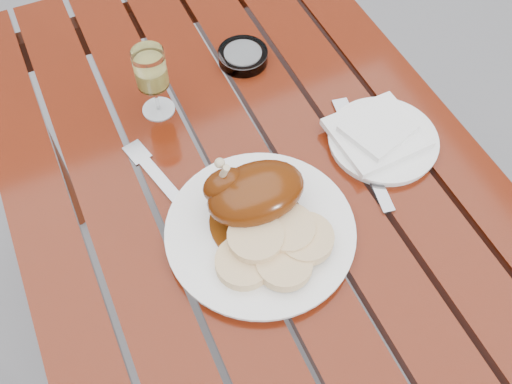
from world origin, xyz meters
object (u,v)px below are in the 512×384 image
wine_glass (153,83)px  ashtray (243,56)px  side_plate (383,140)px  table (249,265)px  dinner_plate (260,232)px

wine_glass → ashtray: 0.21m
wine_glass → ashtray: wine_glass is taller
side_plate → wine_glass: bearing=144.3°
table → side_plate: 0.46m
wine_glass → side_plate: 0.42m
wine_glass → ashtray: (0.20, 0.05, -0.06)m
wine_glass → side_plate: (0.34, -0.24, -0.06)m
dinner_plate → ashtray: (0.14, 0.37, 0.00)m
table → dinner_plate: dinner_plate is taller
dinner_plate → ashtray: ashtray is taller
side_plate → ashtray: bearing=115.6°
dinner_plate → ashtray: bearing=70.0°
dinner_plate → ashtray: 0.40m
side_plate → ashtray: 0.33m
table → side_plate: (0.24, -0.05, 0.38)m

